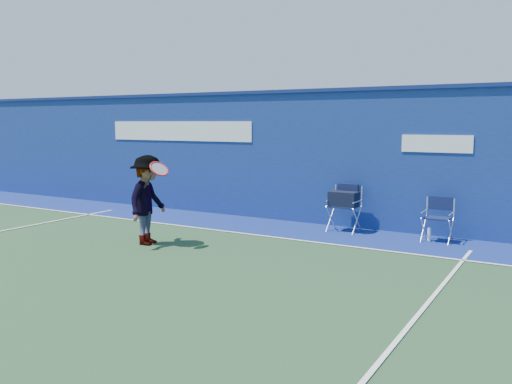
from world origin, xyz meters
The scene contains 8 objects.
ground centered at (0.00, 0.00, 0.00)m, with size 80.00×80.00×0.00m, color #244425.
stadium_wall centered at (0.00, 5.20, 1.55)m, with size 24.00×0.50×3.08m.
out_of_bounds_strip centered at (0.00, 4.10, 0.00)m, with size 24.00×1.80×0.01m, color navy.
court_lines centered at (0.00, 0.60, 0.01)m, with size 24.00×12.00×0.01m.
directors_chair_left centered at (1.83, 4.54, 0.43)m, with size 0.59×0.55×1.01m.
directors_chair_right centered at (3.79, 4.50, 0.27)m, with size 0.52×0.47×0.87m.
water_bottle centered at (3.64, 4.49, 0.13)m, with size 0.07×0.07×0.26m, color white.
tennis_player centered at (-0.96, 1.48, 0.86)m, with size 1.01×1.22×1.71m.
Camera 1 is at (6.01, -6.29, 2.33)m, focal length 38.00 mm.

